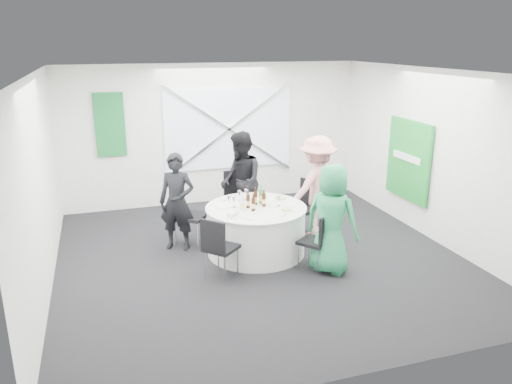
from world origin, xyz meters
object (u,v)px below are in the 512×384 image
object	(u,v)px
chair_front_right	(319,238)
person_man_back_left	(177,202)
chair_back_left	(185,210)
person_woman_green	(332,219)
person_woman_pink	(317,187)
person_man_back	(241,182)
green_water_bottle	(261,196)
banquet_table	(256,230)
clear_water_bottle	(242,203)
chair_front_left	(218,244)
chair_back	(238,195)
chair_back_right	(305,203)

from	to	relation	value
chair_front_right	person_man_back_left	size ratio (longest dim) A/B	0.55
chair_back_left	person_woman_green	world-z (taller)	person_woman_green
person_woman_pink	person_woman_green	bearing A→B (deg)	55.72
person_man_back	person_woman_pink	size ratio (longest dim) A/B	1.01
chair_front_right	green_water_bottle	world-z (taller)	green_water_bottle
chair_back_left	banquet_table	bearing A→B (deg)	-90.00
chair_front_right	clear_water_bottle	world-z (taller)	clear_water_bottle
chair_back_left	person_man_back_left	bearing A→B (deg)	165.89
chair_front_left	person_woman_pink	xyz separation A→B (m)	(1.98, 1.12, 0.33)
person_woman_green	person_man_back	bearing A→B (deg)	-20.11
person_man_back_left	clear_water_bottle	bearing A→B (deg)	-8.88
chair_back	person_woman_pink	xyz separation A→B (m)	(1.16, -0.78, 0.26)
chair_back_left	green_water_bottle	size ratio (longest dim) A/B	3.34
person_man_back	green_water_bottle	xyz separation A→B (m)	(0.06, -0.93, 0.01)
chair_front_left	person_man_back_left	size ratio (longest dim) A/B	0.58
person_man_back_left	chair_front_right	bearing A→B (deg)	-11.90
chair_back_right	chair_front_right	xyz separation A→B (m)	(-0.36, -1.35, -0.06)
chair_back_left	person_woman_pink	distance (m)	2.22
banquet_table	chair_back_left	world-z (taller)	chair_back_left
chair_front_right	person_man_back	bearing A→B (deg)	-110.41
person_man_back	chair_back	bearing A→B (deg)	-165.87
banquet_table	green_water_bottle	distance (m)	0.53
banquet_table	green_water_bottle	bearing A→B (deg)	45.04
person_woman_green	clear_water_bottle	bearing A→B (deg)	9.50
person_woman_green	green_water_bottle	xyz separation A→B (m)	(-0.70, 1.07, 0.08)
banquet_table	chair_back	distance (m)	1.20
chair_back_left	person_man_back	bearing A→B (deg)	-35.77
chair_back	chair_back_left	distance (m)	1.14
chair_front_right	chair_front_left	bearing A→B (deg)	-43.88
chair_back	person_man_back	size ratio (longest dim) A/B	0.58
person_man_back_left	chair_back	bearing A→B (deg)	54.45
chair_back_right	green_water_bottle	xyz separation A→B (m)	(-0.91, -0.37, 0.32)
green_water_bottle	chair_back	bearing A→B (deg)	94.80
green_water_bottle	person_woman_pink	bearing A→B (deg)	14.58
chair_back_left	person_woman_pink	bearing A→B (deg)	-62.60
clear_water_bottle	person_woman_green	bearing A→B (deg)	-39.59
clear_water_bottle	chair_back_left	bearing A→B (deg)	134.83
chair_back	chair_front_left	size ratio (longest dim) A/B	1.12
person_woman_green	banquet_table	bearing A→B (deg)	0.00
chair_back_left	chair_front_left	xyz separation A→B (m)	(0.21, -1.39, -0.07)
person_man_back_left	person_woman_pink	bearing A→B (deg)	22.42
chair_back_right	chair_front_right	distance (m)	1.40
person_woman_green	clear_water_bottle	distance (m)	1.38
person_woman_green	chair_back_right	bearing A→B (deg)	-49.22
chair_back	person_man_back_left	bearing A→B (deg)	-149.91
chair_back_right	person_woman_green	xyz separation A→B (m)	(-0.21, -1.44, 0.24)
person_man_back_left	green_water_bottle	size ratio (longest dim) A/B	5.16
chair_front_left	clear_water_bottle	bearing A→B (deg)	-82.20
banquet_table	chair_back	xyz separation A→B (m)	(0.04, 1.18, 0.22)
person_man_back	clear_water_bottle	bearing A→B (deg)	-11.85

